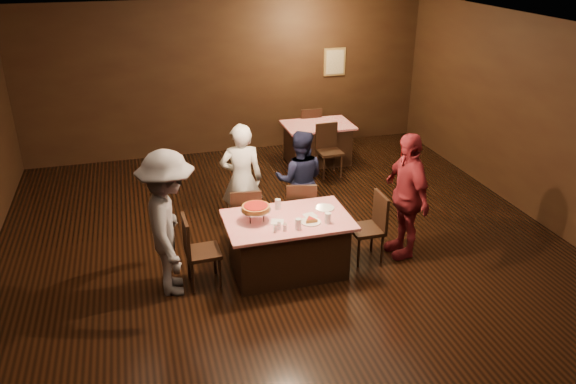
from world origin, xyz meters
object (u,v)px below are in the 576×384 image
(chair_far_left, at_px, (246,217))
(glass_front_right, at_px, (328,218))
(chair_end_right, at_px, (366,228))
(chair_back_far, at_px, (308,129))
(back_table, at_px, (317,143))
(diner_grey_knit, at_px, (169,224))
(diner_navy_hoodie, at_px, (300,180))
(pizza_stand, at_px, (256,208))
(glass_back, at_px, (278,204))
(plate_empty, at_px, (325,208))
(glass_front_left, at_px, (298,224))
(diner_red_shirt, at_px, (406,195))
(main_table, at_px, (288,245))
(chair_back_near, at_px, (330,151))
(diner_white_jacket, at_px, (242,180))
(chair_far_right, at_px, (300,210))
(chair_end_left, at_px, (203,251))

(chair_far_left, relative_size, glass_front_right, 6.79)
(chair_end_right, height_order, chair_back_far, same)
(back_table, relative_size, diner_grey_knit, 0.71)
(diner_navy_hoodie, height_order, pizza_stand, diner_navy_hoodie)
(diner_navy_hoodie, xyz_separation_m, glass_back, (-0.56, -0.86, 0.08))
(plate_empty, bearing_deg, glass_front_left, -138.01)
(chair_far_left, xyz_separation_m, glass_front_left, (0.45, -1.05, 0.37))
(back_table, height_order, diner_red_shirt, diner_red_shirt)
(chair_far_left, xyz_separation_m, chair_end_right, (1.50, -0.75, 0.00))
(main_table, bearing_deg, chair_back_near, 61.07)
(chair_end_right, bearing_deg, chair_far_left, -116.59)
(diner_white_jacket, height_order, diner_red_shirt, diner_red_shirt)
(diner_red_shirt, xyz_separation_m, pizza_stand, (-2.06, 0.03, 0.07))
(diner_navy_hoodie, xyz_separation_m, glass_front_right, (-0.06, -1.41, 0.08))
(back_table, relative_size, glass_front_left, 9.29)
(diner_navy_hoodie, distance_m, pizza_stand, 1.45)
(diner_red_shirt, distance_m, glass_back, 1.73)
(diner_white_jacket, distance_m, glass_front_left, 1.58)
(chair_far_right, distance_m, chair_end_right, 1.03)
(diner_navy_hoodie, xyz_separation_m, glass_front_left, (-0.46, -1.46, 0.08))
(chair_back_far, bearing_deg, glass_front_right, 75.85)
(diner_white_jacket, bearing_deg, back_table, -121.91)
(chair_far_left, height_order, glass_front_right, chair_far_left)
(back_table, height_order, diner_navy_hoodie, diner_navy_hoodie)
(glass_front_left, relative_size, glass_back, 1.00)
(chair_end_left, xyz_separation_m, diner_red_shirt, (2.76, 0.02, 0.40))
(pizza_stand, height_order, glass_back, pizza_stand)
(chair_far_left, distance_m, glass_front_left, 1.20)
(main_table, relative_size, chair_far_right, 1.68)
(main_table, relative_size, diner_white_jacket, 0.95)
(chair_end_right, relative_size, glass_front_left, 6.79)
(chair_far_right, bearing_deg, main_table, 74.81)
(diner_red_shirt, height_order, glass_back, diner_red_shirt)
(chair_end_left, bearing_deg, main_table, -91.96)
(main_table, xyz_separation_m, glass_front_left, (0.05, -0.30, 0.46))
(chair_back_near, distance_m, diner_navy_hoodie, 2.11)
(diner_white_jacket, relative_size, diner_grey_knit, 0.91)
(back_table, bearing_deg, main_table, -114.04)
(chair_end_right, bearing_deg, diner_red_shirt, 92.48)
(main_table, xyz_separation_m, pizza_stand, (-0.40, 0.05, 0.57))
(chair_far_left, bearing_deg, main_table, 124.67)
(chair_end_right, height_order, diner_grey_knit, diner_grey_knit)
(diner_red_shirt, distance_m, pizza_stand, 2.06)
(diner_red_shirt, relative_size, glass_front_right, 12.54)
(chair_end_right, xyz_separation_m, glass_front_right, (-0.65, -0.25, 0.37))
(chair_far_left, relative_size, diner_navy_hoodie, 0.62)
(chair_far_right, height_order, chair_end_right, same)
(chair_back_near, bearing_deg, main_table, -120.64)
(chair_far_right, height_order, chair_back_near, same)
(diner_navy_hoodie, distance_m, glass_back, 1.03)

